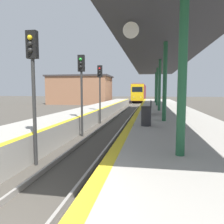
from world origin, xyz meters
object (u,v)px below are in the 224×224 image
signal_far (100,83)px  trash_bin (146,116)px  train (140,93)px  signal_near (33,73)px  bench (149,107)px  signal_mid (81,80)px

signal_far → trash_bin: bearing=-62.2°
train → trash_bin: 46.38m
signal_near → trash_bin: size_ratio=5.26×
signal_near → trash_bin: (3.71, 2.86, -1.71)m
bench → signal_mid: bearing=-142.3°
signal_near → trash_bin: 4.98m
signal_far → bench: (3.80, -2.07, -1.65)m
trash_bin → signal_far: bearing=117.8°
signal_far → trash_bin: signal_far is taller
trash_bin → signal_mid: bearing=150.0°
train → bench: train is taller
train → trash_bin: bearing=-87.1°
train → bench: (2.48, -41.36, -0.64)m
signal_near → bench: (3.81, 7.80, -1.65)m
signal_far → trash_bin: 8.12m
signal_near → signal_mid: bearing=88.8°
train → bench: 41.44m
train → signal_far: size_ratio=5.20×
train → signal_far: 39.32m
signal_far → signal_near: bearing=-90.0°
signal_near → trash_bin: bearing=37.6°
train → trash_bin: size_ratio=27.33×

